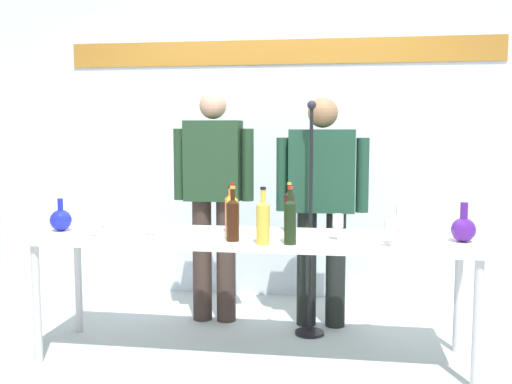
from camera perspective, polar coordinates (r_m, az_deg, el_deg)
The scene contains 22 objects.
ground_plane at distance 3.84m, azimuth -0.35°, elevation -15.49°, with size 10.00×10.00×0.00m, color #ACB8B9.
back_wall at distance 5.01m, azimuth 2.27°, elevation 7.10°, with size 5.08×0.11×3.00m.
display_table at distance 3.64m, azimuth -0.36°, elevation -5.04°, with size 2.66×0.66×0.77m.
decanter_blue_left at distance 3.97m, azimuth -18.20°, elevation -2.54°, with size 0.14×0.14×0.21m.
decanter_blue_right at distance 3.61m, azimuth 19.26°, elevation -3.33°, with size 0.14×0.14×0.23m.
presenter_left at distance 4.33m, azimuth -4.09°, elevation 0.01°, with size 0.59×0.22×1.68m.
presenter_right at distance 4.23m, azimuth 6.33°, elevation -0.35°, with size 0.65×0.22×1.63m.
wine_bottle_0 at distance 3.43m, azimuth -2.24°, elevation -2.51°, with size 0.07×0.07×0.32m.
wine_bottle_1 at distance 3.77m, azimuth 3.19°, elevation -1.72°, with size 0.07×0.07×0.31m.
wine_bottle_2 at distance 3.71m, azimuth -2.47°, elevation -1.92°, with size 0.07×0.07×0.29m.
wine_bottle_3 at distance 3.32m, azimuth 0.68°, elevation -2.75°, with size 0.08×0.08×0.33m.
wine_bottle_4 at distance 3.54m, azimuth -2.27°, elevation -2.20°, with size 0.07×0.07×0.33m.
wine_bottle_5 at distance 3.33m, azimuth 3.29°, elevation -2.70°, with size 0.07×0.07×0.33m.
wine_glass_left_0 at distance 3.66m, azimuth -15.51°, elevation -2.54°, with size 0.06×0.06×0.15m.
wine_glass_left_1 at distance 3.87m, azimuth -11.46°, elevation -2.08°, with size 0.06×0.06×0.15m.
wine_glass_left_2 at distance 3.98m, azimuth -14.28°, elevation -1.80°, with size 0.07×0.07×0.16m.
wine_glass_left_3 at distance 3.64m, azimuth -10.15°, elevation -2.63°, with size 0.06×0.06×0.15m.
wine_glass_right_0 at distance 3.41m, azimuth 12.93°, elevation -3.01°, with size 0.06×0.06×0.16m.
wine_glass_right_1 at distance 3.32m, azimuth 12.79°, elevation -3.44°, with size 0.07×0.07×0.15m.
wine_glass_right_2 at distance 3.49m, azimuth 7.86°, elevation -2.82°, with size 0.06×0.06×0.15m.
wine_glass_right_3 at distance 3.82m, azimuth 13.74°, elevation -2.04°, with size 0.06×0.06×0.17m.
microphone_stand at distance 4.09m, azimuth 5.22°, elevation -6.25°, with size 0.20×0.20×1.60m.
Camera 1 is at (0.56, -3.53, 1.41)m, focal length 41.73 mm.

